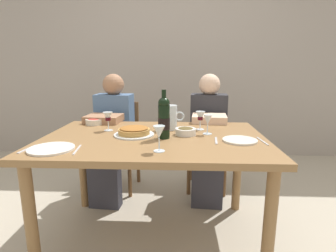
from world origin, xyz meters
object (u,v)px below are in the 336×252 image
Objects in this scene: wine_glass_left_diner at (108,117)px; diner_right at (208,133)px; dinner_plate_left_setting at (240,140)px; wine_glass_right_diner at (159,133)px; chair_right at (207,139)px; chair_left at (119,139)px; baked_tart at (134,131)px; wine_glass_spare at (208,121)px; diner_left at (111,134)px; water_pitcher at (170,119)px; wine_bottle at (164,118)px; salad_bowl at (95,121)px; olive_bowl at (185,131)px; dining_table at (154,150)px; wine_glass_centre at (200,117)px; dinner_plate_right_setting at (51,149)px.

diner_right is at bearing 33.11° from wine_glass_left_diner.
dinner_plate_left_setting is at bearing 103.50° from diner_right.
wine_glass_right_diner reaches higher than chair_right.
wine_glass_left_diner is 0.16× the size of chair_left.
wine_glass_spare is at bearing 6.23° from baked_tart.
water_pitcher is at bearing 148.49° from diner_left.
water_pitcher is at bearing 82.93° from wine_bottle.
baked_tart is 1.93× the size of salad_bowl.
chair_left is (-0.50, 1.19, -0.37)m from wine_glass_right_diner.
dining_table is at bearing -165.03° from olive_bowl.
diner_left reaches higher than chair_right.
wine_glass_spare is at bearing -17.79° from salad_bowl.
wine_glass_left_diner is 0.68m from wine_glass_centre.
olive_bowl is 0.97× the size of wine_glass_right_diner.
dinner_plate_left_setting is (0.50, 0.23, -0.10)m from wine_glass_right_diner.
dinner_plate_right_setting is (-0.93, -0.41, -0.09)m from wine_glass_spare.
wine_glass_centre is (0.26, 0.26, -0.04)m from wine_bottle.
wine_bottle is 0.28× the size of diner_left.
water_pitcher is 0.85m from chair_right.
wine_glass_right_diner is 1.35m from chair_right.
wine_glass_centre is 0.54× the size of dinner_plate_right_setting.
chair_left is 0.75× the size of diner_left.
salad_bowl is at bearing 144.67° from dining_table.
diner_right is at bearing 90.81° from chair_right.
chair_left is (-0.44, 0.87, -0.17)m from dining_table.
dining_table is 0.42m from wine_glass_spare.
wine_glass_right_diner is 0.51m from wine_glass_spare.
chair_left is (-1.00, 0.96, -0.27)m from dinner_plate_left_setting.
dinner_plate_right_setting is at bearing -155.80° from wine_bottle.
wine_glass_spare is (0.15, 0.03, 0.07)m from olive_bowl.
water_pitcher reaches higher than baked_tart.
diner_left is 1.33× the size of chair_right.
chair_right is (1.02, 1.23, -0.27)m from dinner_plate_right_setting.
water_pitcher is 0.21× the size of chair_right.
dinner_plate_left_setting is at bearing -33.93° from water_pitcher.
wine_glass_left_diner reaches higher than baked_tart.
wine_glass_left_diner is at bearing 169.82° from olive_bowl.
water_pitcher reaches higher than dinner_plate_right_setting.
chair_left is 1.00× the size of chair_right.
wine_glass_spare is (0.30, 0.12, -0.04)m from wine_bottle.
salad_bowl is 1.03× the size of wine_glass_left_diner.
wine_glass_centre is (0.47, 0.19, 0.07)m from baked_tart.
wine_glass_right_diner is at bearing -155.13° from dinner_plate_left_setting.
salad_bowl is 0.17× the size of chair_left.
wine_glass_spare is at bearing 151.64° from diner_left.
wine_glass_centre reaches higher than dinner_plate_left_setting.
water_pitcher is 0.71× the size of dinner_plate_right_setting.
dining_table is 10.73× the size of wine_glass_centre.
chair_right is at bearing 74.18° from olive_bowl.
wine_bottle reaches higher than wine_glass_centre.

